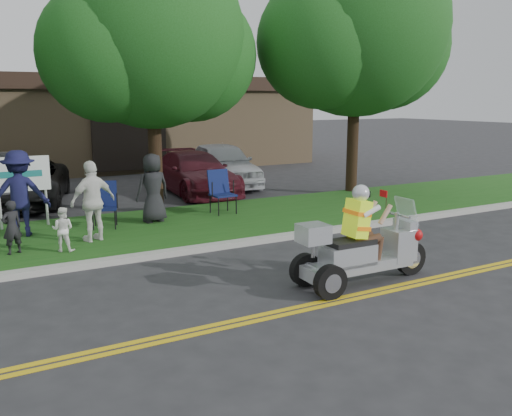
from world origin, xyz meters
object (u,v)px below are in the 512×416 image
lawn_chair_a (105,201)px  parked_car_mid (25,183)px  parked_car_far_right (222,164)px  lawn_chair_b (221,189)px  spectator_adult_right (93,201)px  trike_scooter (360,250)px  parked_car_right (195,173)px

lawn_chair_a → parked_car_mid: size_ratio=0.23×
lawn_chair_a → parked_car_far_right: size_ratio=0.23×
lawn_chair_b → spectator_adult_right: bearing=-161.9°
parked_car_mid → parked_car_far_right: bearing=17.4°
trike_scooter → parked_car_far_right: 10.79m
parked_car_right → trike_scooter: bearing=-94.5°
lawn_chair_a → lawn_chair_b: lawn_chair_b is taller
lawn_chair_a → lawn_chair_b: 3.05m
parked_car_mid → parked_car_far_right: (6.50, 0.35, 0.13)m
parked_car_mid → parked_car_right: bearing=7.7°
lawn_chair_a → trike_scooter: bearing=-46.2°
trike_scooter → spectator_adult_right: (-3.30, 4.61, 0.36)m
spectator_adult_right → parked_car_mid: size_ratio=0.36×
spectator_adult_right → trike_scooter: bearing=108.1°
trike_scooter → lawn_chair_b: size_ratio=2.29×
lawn_chair_b → parked_car_far_right: size_ratio=0.25×
parked_car_mid → lawn_chair_b: bearing=-30.1°
lawn_chair_b → spectator_adult_right: (-3.56, -1.34, 0.21)m
parked_car_right → lawn_chair_b: bearing=-100.4°
trike_scooter → spectator_adult_right: size_ratio=1.52×
lawn_chair_b → parked_car_far_right: bearing=61.7°
lawn_chair_b → parked_car_mid: 6.02m
trike_scooter → parked_car_mid: (-4.04, 10.15, 0.06)m
parked_car_mid → parked_car_right: (5.08, -0.59, 0.02)m
lawn_chair_b → parked_car_right: bearing=75.4°
trike_scooter → parked_car_right: size_ratio=0.56×
trike_scooter → spectator_adult_right: spectator_adult_right is taller
lawn_chair_a → parked_car_mid: (-1.25, 4.36, -0.05)m
lawn_chair_b → parked_car_far_right: 5.06m
trike_scooter → lawn_chair_a: 6.43m
parked_car_right → parked_car_far_right: size_ratio=1.01×
trike_scooter → lawn_chair_b: bearing=88.8°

